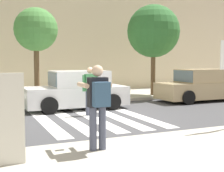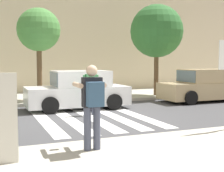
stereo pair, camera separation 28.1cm
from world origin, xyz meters
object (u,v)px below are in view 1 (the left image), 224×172
object	(u,v)px
photographer_with_backpack	(98,100)
parked_car_tan	(200,86)
street_tree_east	(153,31)
pedestrian_crossing	(90,88)
parked_car_white	(77,91)
street_tree_center	(36,30)

from	to	relation	value
photographer_with_backpack	parked_car_tan	distance (m)	9.98
street_tree_east	pedestrian_crossing	bearing A→B (deg)	-142.17
parked_car_white	parked_car_tan	world-z (taller)	same
pedestrian_crossing	street_tree_center	xyz separation A→B (m)	(-1.16, 4.08, 2.37)
pedestrian_crossing	street_tree_center	size ratio (longest dim) A/B	0.41
pedestrian_crossing	parked_car_white	size ratio (longest dim) A/B	0.42
pedestrian_crossing	parked_car_tan	xyz separation A→B (m)	(6.21, 1.63, -0.25)
photographer_with_backpack	parked_car_tan	bearing A→B (deg)	39.35
parked_car_tan	street_tree_center	xyz separation A→B (m)	(-7.37, 2.45, 2.62)
street_tree_center	street_tree_east	world-z (taller)	street_tree_east
parked_car_tan	parked_car_white	bearing A→B (deg)	180.00
parked_car_white	street_tree_east	xyz separation A→B (m)	(4.87, 2.15, 2.76)
pedestrian_crossing	photographer_with_backpack	bearing A→B (deg)	-107.78
photographer_with_backpack	street_tree_center	xyz separation A→B (m)	(0.34, 8.77, 2.18)
pedestrian_crossing	parked_car_white	xyz separation A→B (m)	(-0.00, 1.63, -0.25)
parked_car_white	street_tree_center	xyz separation A→B (m)	(-1.16, 2.45, 2.62)
street_tree_east	street_tree_center	bearing A→B (deg)	177.17
parked_car_white	street_tree_center	size ratio (longest dim) A/B	0.97
photographer_with_backpack	parked_car_white	world-z (taller)	photographer_with_backpack
photographer_with_backpack	parked_car_tan	world-z (taller)	photographer_with_backpack
pedestrian_crossing	street_tree_east	bearing A→B (deg)	37.83
photographer_with_backpack	street_tree_east	distance (m)	10.85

